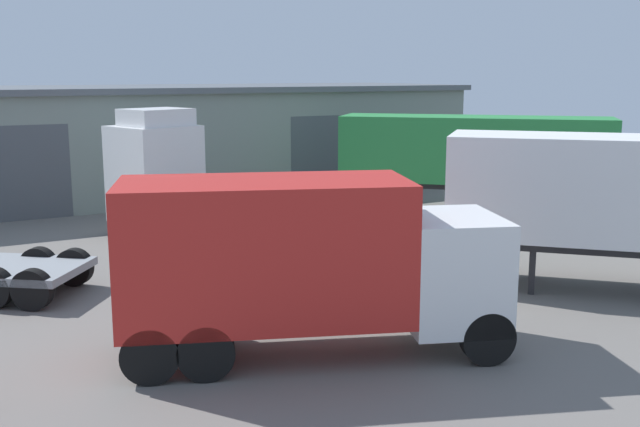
{
  "coord_description": "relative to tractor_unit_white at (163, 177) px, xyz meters",
  "views": [
    {
      "loc": [
        -10.03,
        -15.84,
        5.55
      ],
      "look_at": [
        -0.06,
        2.45,
        1.6
      ],
      "focal_mm": 42.0,
      "sensor_mm": 36.0,
      "label": 1
    }
  ],
  "objects": [
    {
      "name": "box_truck_white",
      "position": [
        -0.8,
        -12.06,
        -0.06
      ],
      "size": [
        7.85,
        4.84,
        3.52
      ],
      "rotation": [
        0.0,
        0.0,
        -0.35
      ],
      "color": "silver",
      "rests_on": "ground_plane"
    },
    {
      "name": "ground_plane",
      "position": [
        2.68,
        -8.83,
        -2.04
      ],
      "size": [
        60.0,
        60.0,
        0.0
      ],
      "primitive_type": "plane",
      "color": "slate"
    },
    {
      "name": "warehouse_building",
      "position": [
        2.68,
        9.67,
        0.42
      ],
      "size": [
        29.4,
        9.5,
        4.91
      ],
      "color": "gray",
      "rests_on": "ground_plane"
    },
    {
      "name": "container_trailer_yellow",
      "position": [
        11.79,
        -2.19,
        0.44
      ],
      "size": [
        9.22,
        8.81,
        3.87
      ],
      "rotation": [
        0.0,
        0.0,
        2.39
      ],
      "color": "#28843D",
      "rests_on": "ground_plane"
    },
    {
      "name": "traffic_cone",
      "position": [
        -2.27,
        -6.13,
        -1.79
      ],
      "size": [
        0.4,
        0.4,
        0.55
      ],
      "color": "black",
      "rests_on": "ground_plane"
    },
    {
      "name": "tractor_unit_white",
      "position": [
        0.0,
        0.0,
        0.0
      ],
      "size": [
        4.45,
        6.84,
        4.34
      ],
      "rotation": [
        0.0,
        0.0,
        1.9
      ],
      "color": "silver",
      "rests_on": "ground_plane"
    }
  ]
}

